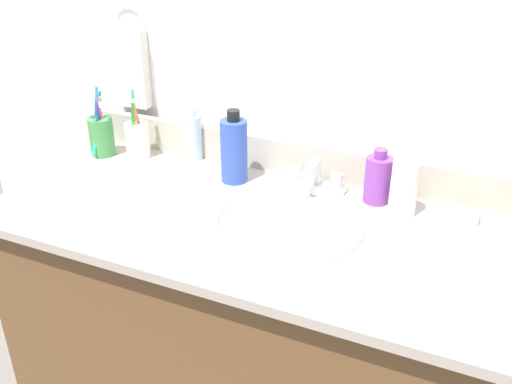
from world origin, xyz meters
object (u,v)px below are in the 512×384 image
Objects in this scene: hand_towel at (130,68)px; bottle_lotion_white at (404,188)px; bottle_cream_purple at (378,179)px; bottle_shampoo_blue at (234,150)px; faucet at (315,178)px; cup_white_ceramic at (137,138)px; cup_green at (101,134)px; bottle_gel_clear at (193,137)px; soap_bar at (464,215)px.

hand_towel reaches higher than bottle_lotion_white.
bottle_shampoo_blue is (-0.36, -0.04, 0.03)m from bottle_cream_purple.
cup_white_ceramic is (-0.52, -0.02, 0.03)m from faucet.
bottle_cream_purple is at bearing 3.13° from cup_green.
bottle_shampoo_blue is 0.41m from cup_green.
bottle_shampoo_blue is at bearing -25.51° from bottle_gel_clear.
bottle_lotion_white reaches higher than bottle_cream_purple.
bottle_lotion_white is (0.59, -0.08, 0.00)m from bottle_gel_clear.
cup_green is (-0.41, -0.00, -0.02)m from bottle_shampoo_blue.
bottle_gel_clear reaches higher than bottle_cream_purple.
bottle_shampoo_blue is at bearing -168.37° from faucet.
faucet is 1.18× the size of bottle_cream_purple.
bottle_cream_purple is at bearing -6.49° from hand_towel.
cup_green is (-0.78, -0.04, 0.00)m from bottle_cream_purple.
faucet is 0.52m from cup_white_ceramic.
cup_green reaches higher than bottle_cream_purple.
bottle_lotion_white is at bearing -7.34° from bottle_gel_clear.
bottle_shampoo_blue reaches higher than faucet.
cup_green reaches higher than cup_white_ceramic.
cup_white_ceramic is at bearing 178.25° from bottle_lotion_white.
soap_bar is at bearing -1.70° from faucet.
bottle_cream_purple is 0.08m from bottle_lotion_white.
bottle_gel_clear is at bearing 175.61° from bottle_cream_purple.
bottle_cream_purple is at bearing 1.14° from cup_white_ceramic.
bottle_gel_clear is 0.60m from bottle_lotion_white.
bottle_gel_clear is 0.26m from cup_green.
soap_bar is at bearing 0.42° from cup_white_ceramic.
hand_towel is 1.13× the size of cup_white_ceramic.
bottle_lotion_white is (0.23, -0.04, 0.04)m from faucet.
bottle_lotion_white is at bearing -8.45° from hand_towel.
faucet is at bearing 11.63° from bottle_shampoo_blue.
bottle_gel_clear is at bearing 154.49° from bottle_shampoo_blue.
bottle_cream_purple is 0.71× the size of bottle_shampoo_blue.
bottle_shampoo_blue is (-0.20, -0.04, 0.06)m from faucet.
faucet is (0.59, -0.08, -0.19)m from hand_towel.
soap_bar is (0.20, -0.01, -0.05)m from bottle_cream_purple.
bottle_shampoo_blue is 2.97× the size of soap_bar.
hand_towel is 3.44× the size of soap_bar.
cup_green is at bearing -179.43° from bottle_shampoo_blue.
faucet is 0.16m from bottle_cream_purple.
hand_towel is at bearing 168.62° from bottle_gel_clear.
cup_white_ceramic is (0.07, -0.10, -0.16)m from hand_towel.
hand_towel reaches higher than bottle_gel_clear.
bottle_cream_purple reaches higher than faucet.
bottle_cream_purple is at bearing 178.03° from soap_bar.
soap_bar is at bearing 3.16° from bottle_shampoo_blue.
bottle_gel_clear is 0.53m from bottle_cream_purple.
cup_green is (-0.84, -0.01, -0.01)m from bottle_lotion_white.
bottle_lotion_white is 0.78× the size of bottle_shampoo_blue.
cup_white_ceramic is (-0.15, -0.05, -0.01)m from bottle_gel_clear.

